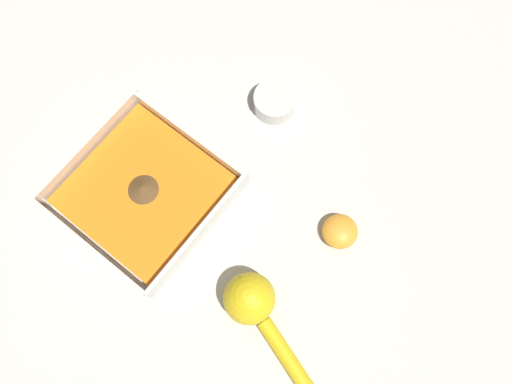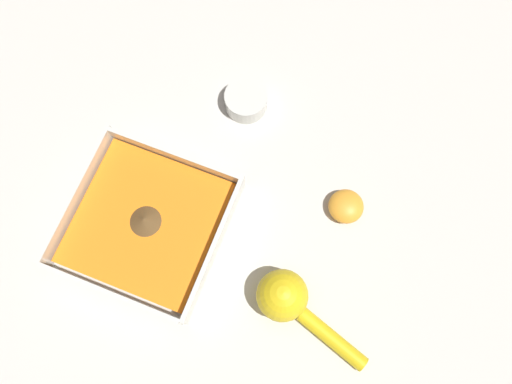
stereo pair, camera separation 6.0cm
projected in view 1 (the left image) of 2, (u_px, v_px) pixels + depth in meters
name	position (u px, v px, depth m)	size (l,w,h in m)	color
ground_plane	(157.00, 203.00, 0.73)	(4.00, 4.00, 0.00)	beige
square_dish	(144.00, 194.00, 0.71)	(0.21, 0.21, 0.05)	silver
spice_bowl	(275.00, 102.00, 0.76)	(0.07, 0.07, 0.03)	silver
lemon_squeezer	(254.00, 305.00, 0.65)	(0.09, 0.17, 0.07)	yellow
lemon_half	(340.00, 231.00, 0.70)	(0.05, 0.05, 0.03)	orange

